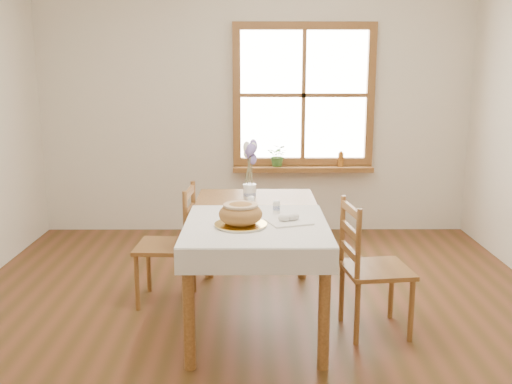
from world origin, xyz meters
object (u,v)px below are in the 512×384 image
dining_table (256,225)px  chair_right (377,267)px  bread_plate (241,225)px  chair_left (165,244)px  flower_vase (250,192)px

dining_table → chair_right: bearing=-17.4°
dining_table → bread_plate: bread_plate is taller
chair_left → bread_plate: 0.91m
dining_table → bread_plate: size_ratio=5.02×
chair_right → bread_plate: 0.95m
dining_table → flower_vase: bearing=96.2°
chair_right → bread_plate: size_ratio=2.80×
chair_left → chair_right: 1.55m
bread_plate → flower_vase: (0.05, 0.79, 0.04)m
chair_right → flower_vase: 1.14m
chair_left → flower_vase: chair_left is taller
chair_left → bread_plate: (0.58, -0.62, 0.32)m
dining_table → bread_plate: (-0.10, -0.36, 0.10)m
chair_right → dining_table: bearing=65.5°
chair_left → bread_plate: size_ratio=2.79×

